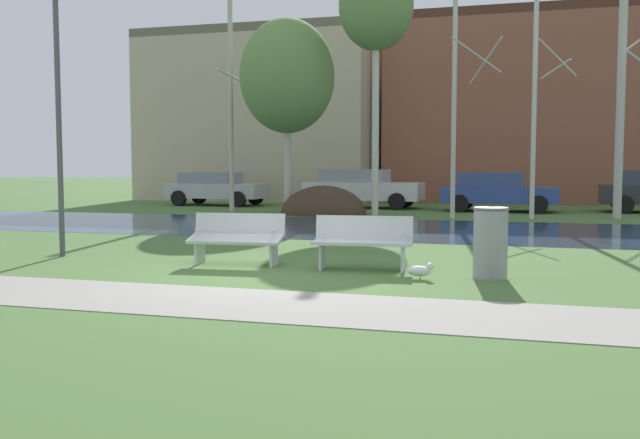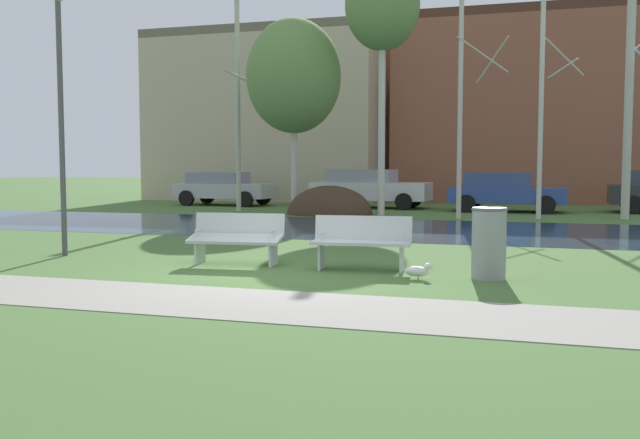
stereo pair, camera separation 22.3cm
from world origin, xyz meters
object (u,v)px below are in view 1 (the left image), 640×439
at_px(bench_left, 237,237).
at_px(parked_sedan_second_white, 362,188).
at_px(trash_bin, 490,242).
at_px(streetlamp, 57,73).
at_px(parked_van_nearest_silver, 216,188).
at_px(parked_hatch_third_blue, 497,191).
at_px(seagull, 421,271).
at_px(bench_right, 363,241).

relative_size(bench_left, parked_sedan_second_white, 0.36).
height_order(trash_bin, streetlamp, streetlamp).
distance_m(trash_bin, streetlamp, 8.28).
height_order(parked_van_nearest_silver, parked_hatch_third_blue, parked_hatch_third_blue).
distance_m(seagull, streetlamp, 7.56).
xyz_separation_m(trash_bin, parked_sedan_second_white, (-5.68, 16.38, 0.25)).
xyz_separation_m(bench_right, parked_sedan_second_white, (-3.65, 16.07, 0.33)).
relative_size(bench_left, parked_van_nearest_silver, 0.40).
bearing_deg(seagull, bench_right, 147.11).
bearing_deg(bench_right, streetlamp, 178.90).
bearing_deg(streetlamp, bench_left, -1.77).
bearing_deg(parked_hatch_third_blue, seagull, -91.97).
bearing_deg(seagull, parked_hatch_third_blue, 88.03).
bearing_deg(parked_hatch_third_blue, parked_sedan_second_white, 171.76).
relative_size(seagull, parked_van_nearest_silver, 0.10).
xyz_separation_m(bench_right, seagull, (1.04, -0.67, -0.34)).
xyz_separation_m(bench_left, parked_hatch_third_blue, (3.78, 15.31, 0.28)).
xyz_separation_m(seagull, streetlamp, (-6.79, 0.78, 3.24)).
height_order(trash_bin, seagull, trash_bin).
height_order(bench_left, trash_bin, trash_bin).
relative_size(streetlamp, parked_sedan_second_white, 1.08).
relative_size(bench_right, trash_bin, 1.54).
distance_m(streetlamp, parked_sedan_second_white, 16.30).
distance_m(bench_right, trash_bin, 2.05).
xyz_separation_m(parked_van_nearest_silver, parked_hatch_third_blue, (11.48, -0.70, 0.01)).
distance_m(trash_bin, parked_sedan_second_white, 17.34).
xyz_separation_m(seagull, parked_sedan_second_white, (-4.69, 16.74, 0.67)).
relative_size(bench_right, seagull, 3.92).
xyz_separation_m(bench_left, bench_right, (2.20, 0.00, 0.00)).
xyz_separation_m(seagull, parked_hatch_third_blue, (0.55, 15.99, 0.62)).
height_order(bench_left, parked_sedan_second_white, parked_sedan_second_white).
bearing_deg(parked_sedan_second_white, parked_hatch_third_blue, -8.24).
relative_size(bench_left, seagull, 3.92).
distance_m(trash_bin, parked_hatch_third_blue, 15.63).
height_order(trash_bin, parked_van_nearest_silver, parked_van_nearest_silver).
relative_size(bench_left, trash_bin, 1.54).
relative_size(seagull, parked_hatch_third_blue, 0.10).
height_order(bench_right, parked_sedan_second_white, parked_sedan_second_white).
height_order(streetlamp, parked_van_nearest_silver, streetlamp).
height_order(bench_right, trash_bin, trash_bin).
xyz_separation_m(streetlamp, parked_sedan_second_white, (2.10, 15.96, -2.57)).
relative_size(trash_bin, parked_hatch_third_blue, 0.26).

